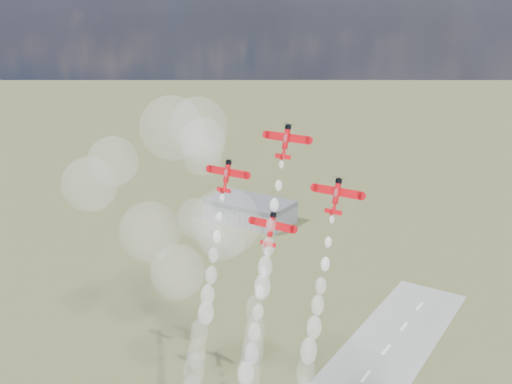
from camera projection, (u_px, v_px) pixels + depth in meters
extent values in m
cube|color=gray|center=(250.00, 213.00, 358.85)|extent=(50.00, 28.00, 10.00)
cube|color=#595B60|center=(250.00, 202.00, 356.87)|extent=(50.00, 28.00, 3.00)
cylinder|color=red|center=(286.00, 139.00, 133.24)|extent=(1.26, 2.65, 4.86)
cylinder|color=black|center=(288.00, 127.00, 133.14)|extent=(1.44, 1.65, 1.30)
cube|color=red|center=(287.00, 138.00, 133.50)|extent=(11.02, 0.75, 1.78)
cube|color=white|center=(276.00, 136.00, 135.12)|extent=(4.33, 0.18, 0.48)
cube|color=white|center=(299.00, 139.00, 132.07)|extent=(4.33, 0.18, 0.48)
cube|color=red|center=(283.00, 156.00, 133.29)|extent=(3.97, 0.41, 0.98)
cube|color=red|center=(281.00, 157.00, 132.72)|extent=(0.13, 1.82, 1.59)
ellipsoid|color=silver|center=(285.00, 139.00, 132.82)|extent=(0.99, 1.53, 2.40)
cone|color=red|center=(284.00, 153.00, 133.34)|extent=(1.26, 1.93, 2.62)
cylinder|color=red|center=(227.00, 173.00, 140.90)|extent=(1.26, 2.65, 4.86)
cylinder|color=black|center=(229.00, 163.00, 140.80)|extent=(1.44, 1.65, 1.30)
cube|color=red|center=(228.00, 172.00, 141.16)|extent=(11.02, 0.75, 1.78)
cube|color=white|center=(218.00, 170.00, 142.78)|extent=(4.33, 0.18, 0.48)
cube|color=white|center=(239.00, 174.00, 139.73)|extent=(4.33, 0.18, 0.48)
cube|color=red|center=(224.00, 190.00, 140.96)|extent=(3.97, 0.41, 0.98)
cube|color=red|center=(222.00, 191.00, 140.38)|extent=(0.13, 1.82, 1.59)
ellipsoid|color=silver|center=(226.00, 173.00, 140.48)|extent=(0.99, 1.53, 2.40)
cone|color=red|center=(224.00, 187.00, 141.00)|extent=(1.26, 1.93, 2.62)
cylinder|color=red|center=(337.00, 193.00, 126.41)|extent=(1.26, 2.65, 4.86)
cylinder|color=black|center=(339.00, 181.00, 126.30)|extent=(1.44, 1.65, 1.30)
cube|color=red|center=(337.00, 192.00, 126.67)|extent=(11.02, 0.75, 1.78)
cube|color=white|center=(325.00, 189.00, 128.28)|extent=(4.33, 0.18, 0.48)
cube|color=white|center=(351.00, 194.00, 125.24)|extent=(4.33, 0.18, 0.48)
cube|color=red|center=(333.00, 212.00, 126.46)|extent=(3.97, 0.41, 0.98)
cube|color=red|center=(332.00, 212.00, 125.89)|extent=(0.13, 1.82, 1.59)
ellipsoid|color=silver|center=(336.00, 193.00, 125.98)|extent=(0.99, 1.53, 2.40)
cone|color=red|center=(334.00, 208.00, 126.51)|extent=(1.26, 1.93, 2.62)
cylinder|color=red|center=(271.00, 226.00, 134.07)|extent=(1.26, 2.65, 4.86)
cylinder|color=black|center=(273.00, 215.00, 133.96)|extent=(1.44, 1.65, 1.30)
cube|color=red|center=(272.00, 225.00, 134.33)|extent=(11.02, 0.75, 1.78)
cube|color=white|center=(261.00, 222.00, 135.94)|extent=(4.33, 0.18, 0.48)
cube|color=white|center=(284.00, 227.00, 132.90)|extent=(4.33, 0.18, 0.48)
cube|color=red|center=(268.00, 244.00, 134.12)|extent=(3.97, 0.41, 0.98)
cube|color=red|center=(266.00, 245.00, 133.55)|extent=(0.13, 1.82, 1.59)
ellipsoid|color=silver|center=(270.00, 226.00, 133.64)|extent=(0.99, 1.53, 2.40)
cone|color=red|center=(269.00, 241.00, 134.17)|extent=(1.26, 1.93, 2.62)
sphere|color=white|center=(281.00, 164.00, 133.48)|extent=(1.03, 1.03, 1.03)
sphere|color=white|center=(279.00, 185.00, 133.64)|extent=(1.44, 1.44, 1.44)
sphere|color=white|center=(274.00, 205.00, 133.74)|extent=(1.86, 1.86, 1.86)
sphere|color=white|center=(271.00, 226.00, 134.41)|extent=(2.28, 2.28, 2.28)
sphere|color=white|center=(268.00, 247.00, 134.51)|extent=(2.70, 2.70, 2.70)
sphere|color=white|center=(265.00, 267.00, 134.61)|extent=(3.12, 3.12, 3.12)
sphere|color=white|center=(262.00, 287.00, 134.90)|extent=(3.53, 3.53, 3.53)
sphere|color=white|center=(255.00, 309.00, 134.79)|extent=(3.95, 3.95, 3.95)
sphere|color=white|center=(255.00, 331.00, 134.67)|extent=(4.37, 4.37, 4.37)
sphere|color=white|center=(253.00, 350.00, 135.32)|extent=(4.79, 4.79, 4.79)
sphere|color=white|center=(250.00, 371.00, 135.15)|extent=(5.21, 5.21, 5.21)
sphere|color=white|center=(222.00, 198.00, 141.15)|extent=(1.03, 1.03, 1.03)
sphere|color=white|center=(219.00, 217.00, 141.45)|extent=(1.44, 1.44, 1.44)
sphere|color=white|center=(217.00, 237.00, 141.70)|extent=(1.86, 1.86, 1.86)
sphere|color=white|center=(214.00, 255.00, 141.79)|extent=(2.28, 2.28, 2.28)
sphere|color=white|center=(211.00, 275.00, 142.09)|extent=(2.70, 2.70, 2.70)
sphere|color=white|center=(208.00, 295.00, 141.82)|extent=(3.12, 3.12, 3.12)
sphere|color=white|center=(206.00, 313.00, 142.37)|extent=(3.53, 3.53, 3.53)
sphere|color=white|center=(200.00, 332.00, 142.15)|extent=(3.95, 3.95, 3.95)
sphere|color=white|center=(196.00, 355.00, 142.60)|extent=(4.37, 4.37, 4.37)
sphere|color=white|center=(194.00, 370.00, 142.78)|extent=(4.79, 4.79, 4.79)
sphere|color=white|center=(332.00, 219.00, 126.66)|extent=(1.03, 1.03, 1.03)
sphere|color=white|center=(328.00, 242.00, 126.99)|extent=(1.44, 1.44, 1.44)
sphere|color=white|center=(325.00, 264.00, 126.97)|extent=(1.86, 1.86, 1.86)
sphere|color=white|center=(321.00, 286.00, 127.14)|extent=(2.28, 2.28, 2.28)
sphere|color=white|center=(318.00, 305.00, 127.54)|extent=(2.70, 2.70, 2.70)
sphere|color=white|center=(314.00, 328.00, 127.53)|extent=(3.12, 3.12, 3.12)
sphere|color=white|center=(309.00, 351.00, 127.99)|extent=(3.53, 3.53, 3.53)
sphere|color=white|center=(306.00, 371.00, 128.05)|extent=(3.95, 3.95, 3.95)
sphere|color=white|center=(267.00, 252.00, 134.37)|extent=(1.03, 1.03, 1.03)
sphere|color=white|center=(263.00, 272.00, 134.54)|extent=(1.44, 1.44, 1.44)
sphere|color=white|center=(260.00, 292.00, 134.48)|extent=(1.86, 1.86, 1.86)
sphere|color=white|center=(258.00, 312.00, 134.90)|extent=(2.28, 2.28, 2.28)
sphere|color=white|center=(254.00, 332.00, 134.99)|extent=(2.70, 2.70, 2.70)
sphere|color=white|center=(252.00, 354.00, 135.36)|extent=(3.12, 3.12, 3.12)
sphere|color=white|center=(246.00, 373.00, 135.33)|extent=(3.53, 3.53, 3.53)
sphere|color=white|center=(202.00, 155.00, 163.58)|extent=(11.21, 11.21, 11.21)
sphere|color=white|center=(199.00, 126.00, 174.06)|extent=(17.16, 17.16, 17.16)
sphere|color=white|center=(178.00, 272.00, 167.52)|extent=(15.59, 15.59, 15.59)
sphere|color=white|center=(203.00, 140.00, 163.47)|extent=(12.71, 12.71, 12.71)
sphere|color=white|center=(113.00, 161.00, 186.49)|extent=(15.87, 15.87, 15.87)
sphere|color=white|center=(226.00, 222.00, 178.24)|extent=(20.76, 20.76, 20.76)
sphere|color=white|center=(172.00, 128.00, 185.14)|extent=(20.21, 20.21, 20.21)
sphere|color=white|center=(90.00, 184.00, 185.59)|extent=(17.40, 17.40, 17.40)
sphere|color=white|center=(223.00, 237.00, 179.06)|extent=(14.47, 14.47, 14.47)
sphere|color=white|center=(150.00, 232.00, 201.51)|extent=(20.72, 20.72, 20.72)
sphere|color=white|center=(197.00, 219.00, 189.30)|extent=(13.32, 13.32, 13.32)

